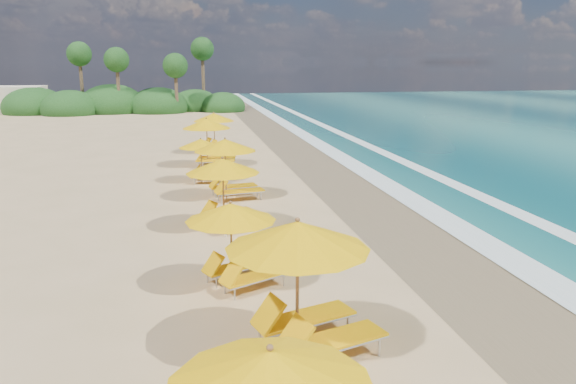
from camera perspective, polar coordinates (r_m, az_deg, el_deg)
ground at (r=18.23m, az=0.00°, el=-3.67°), size 160.00×160.00×0.00m
wet_sand at (r=19.33m, az=11.75°, el=-2.95°), size 4.00×160.00×0.01m
surf_foam at (r=20.49m, az=18.77°, el=-2.40°), size 4.00×160.00×0.01m
station_2 at (r=10.16m, az=2.00°, el=-8.84°), size 3.38×3.30×2.66m
station_3 at (r=13.21m, az=-5.28°, el=-4.84°), size 2.88×2.87×2.18m
station_4 at (r=17.87m, az=-6.22°, el=0.38°), size 3.18×3.17×2.41m
station_5 at (r=21.88m, az=-6.02°, el=2.87°), size 2.96×2.83×2.48m
station_6 at (r=25.16m, az=-8.64°, el=3.59°), size 2.32×2.18×2.04m
station_7 at (r=28.93m, az=-8.02°, el=5.45°), size 3.00×2.84×2.56m
station_8 at (r=33.27m, az=-7.35°, el=6.39°), size 3.10×3.02×2.47m
treeline at (r=63.16m, az=-16.88°, el=8.81°), size 25.80×8.80×9.74m
beach_building at (r=67.91m, az=-26.95°, el=8.57°), size 7.00×5.00×2.80m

